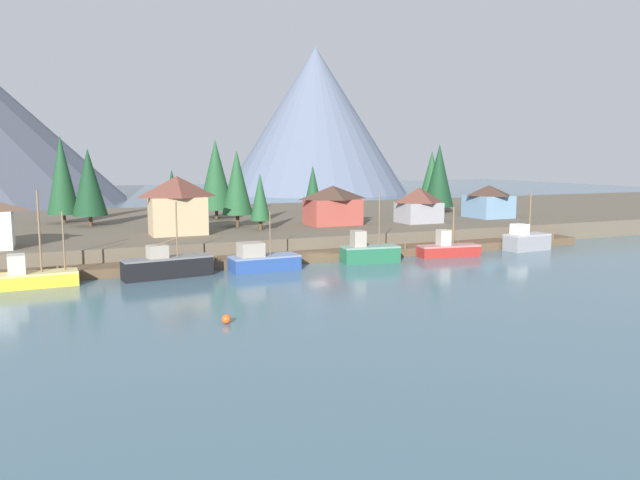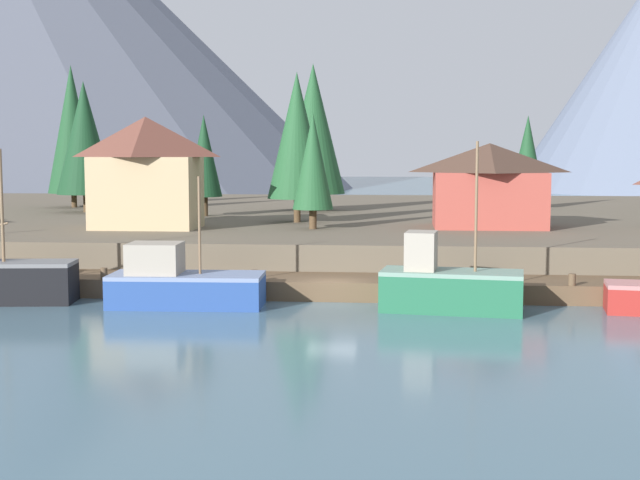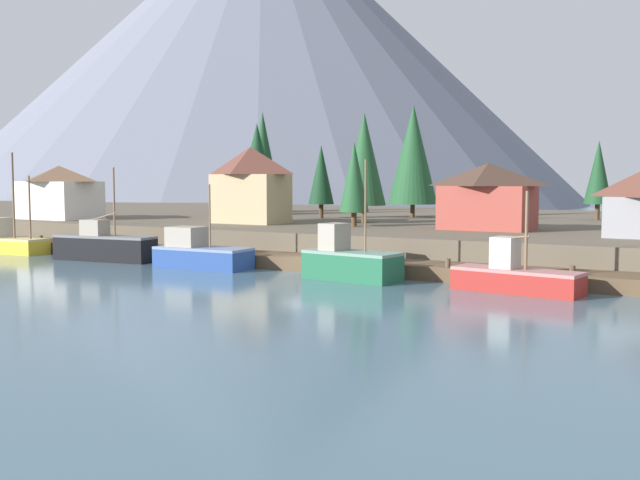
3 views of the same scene
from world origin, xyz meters
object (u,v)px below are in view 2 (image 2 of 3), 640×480
Objects in this scene: fishing_boat_blue at (181,284)px; conifer_near_right at (297,136)px; conifer_mid_left at (72,129)px; conifer_back_left at (313,129)px; conifer_far_left at (313,161)px; conifer_near_left at (204,156)px; house_tan at (146,172)px; fishing_boat_green at (448,286)px; house_red at (489,184)px; conifer_mid_right at (85,138)px; conifer_far_right at (527,153)px.

conifer_near_right reaches higher than fishing_boat_blue.
conifer_mid_left is at bearing 115.83° from fishing_boat_blue.
conifer_back_left reaches higher than conifer_far_left.
conifer_near_right reaches higher than conifer_near_left.
conifer_back_left is (9.46, 17.93, 3.27)m from house_tan.
fishing_boat_blue is 0.94× the size of fishing_boat_green.
conifer_near_left is at bearing 83.01° from house_tan.
conifer_mid_left is at bearing 146.18° from conifer_near_right.
fishing_boat_green is 32.79m from conifer_near_left.
conifer_back_left is (-9.86, 33.36, 8.35)m from fishing_boat_green.
conifer_near_left is (-21.60, 8.52, 1.86)m from house_red.
conifer_mid_left is at bearing 172.31° from conifer_back_left.
conifer_far_left is (20.86, -14.29, -1.79)m from conifer_mid_right.
fishing_boat_green is 18.85m from conifer_far_left.
fishing_boat_blue is 0.61× the size of conifer_back_left.
conifer_near_left is at bearing -17.60° from conifer_mid_right.
conifer_mid_left is (-22.58, 15.12, 0.88)m from conifer_near_right.
conifer_far_left reaches higher than house_tan.
fishing_boat_blue is 44.85m from conifer_far_right.
conifer_near_right is at bearing -25.16° from conifer_mid_right.
conifer_near_left is 10.67m from conifer_back_left.
conifer_far_right is (26.97, 11.79, 0.23)m from conifer_near_left.
conifer_near_right is (3.31, 21.18, 7.67)m from fishing_boat_blue.
fishing_boat_green is 1.05× the size of conifer_far_left.
fishing_boat_green is 0.74× the size of conifer_mid_right.
conifer_back_left is at bearing 39.22° from conifer_near_left.
conifer_mid_left reaches higher than conifer_far_right.
conifer_near_left is 1.04× the size of conifer_far_left.
conifer_mid_left is 1.69× the size of conifer_far_left.
fishing_boat_blue is 13.14m from fishing_boat_green.
conifer_near_right reaches higher than house_tan.
conifer_back_left reaches higher than conifer_near_right.
fishing_boat_green is at bearing -48.33° from conifer_mid_left.
fishing_boat_blue is at bearing -119.97° from conifer_far_right.
conifer_back_left is (-0.03, 12.08, 0.79)m from conifer_near_right.
house_tan is 0.59× the size of conifer_back_left.
conifer_mid_right is (-19.17, 9.01, -0.00)m from conifer_near_right.
conifer_mid_right is at bearing 141.52° from fishing_boat_green.
conifer_mid_right is at bearing 154.84° from conifer_near_right.
house_red is 0.61× the size of conifer_back_left.
fishing_boat_green is 1.01× the size of conifer_near_left.
house_red is at bearing 7.00° from house_tan.
conifer_far_left is (9.79, -10.78, -0.29)m from conifer_near_left.
fishing_boat_green is at bearing -38.63° from house_tan.
conifer_near_left reaches higher than fishing_boat_green.
conifer_mid_left is (-14.47, 9.63, 2.39)m from conifer_near_left.
conifer_near_left is at bearing 98.07° from fishing_boat_blue.
fishing_boat_blue is 22.76m from conifer_near_right.
conifer_near_right is at bearing 167.38° from house_red.
conifer_far_left is at bearing 70.42° from fishing_boat_blue.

